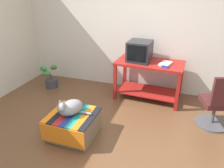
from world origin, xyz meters
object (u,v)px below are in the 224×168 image
at_px(ottoman_with_blanket, 73,125).
at_px(potted_plant, 51,78).
at_px(office_chair, 218,105).
at_px(keyboard, 138,62).
at_px(tv_monitor, 140,51).
at_px(desk, 149,74).
at_px(stapler, 165,67).
at_px(cat, 70,107).
at_px(book, 166,64).

distance_m(ottoman_with_blanket, potted_plant, 1.83).
bearing_deg(potted_plant, office_chair, -7.27).
distance_m(keyboard, potted_plant, 1.97).
bearing_deg(tv_monitor, ottoman_with_blanket, -108.15).
bearing_deg(keyboard, desk, 42.91).
xyz_separation_m(office_chair, stapler, (-0.87, 0.37, 0.39)).
bearing_deg(cat, keyboard, 89.22).
bearing_deg(office_chair, book, -49.06).
xyz_separation_m(cat, potted_plant, (-1.24, 1.33, -0.26)).
xyz_separation_m(desk, ottoman_with_blanket, (-0.83, -1.53, -0.33)).
xyz_separation_m(desk, tv_monitor, (-0.22, 0.05, 0.42)).
distance_m(tv_monitor, office_chair, 1.63).
bearing_deg(book, stapler, -73.30).
bearing_deg(office_chair, potted_plant, -24.23).
distance_m(potted_plant, stapler, 2.46).
distance_m(tv_monitor, book, 0.54).
height_order(ottoman_with_blanket, potted_plant, potted_plant).
bearing_deg(cat, book, 76.40).
distance_m(tv_monitor, potted_plant, 2.03).
xyz_separation_m(cat, office_chair, (2.02, 0.91, -0.08)).
height_order(desk, book, book).
bearing_deg(desk, cat, -116.28).
distance_m(desk, tv_monitor, 0.47).
distance_m(book, ottoman_with_blanket, 1.93).
bearing_deg(desk, book, -9.65).
relative_size(ottoman_with_blanket, office_chair, 0.75).
relative_size(tv_monitor, ottoman_with_blanket, 0.73).
bearing_deg(tv_monitor, office_chair, -22.72).
xyz_separation_m(keyboard, potted_plant, (-1.89, -0.06, -0.55)).
relative_size(desk, book, 4.73).
bearing_deg(ottoman_with_blanket, office_chair, 24.57).
height_order(tv_monitor, office_chair, tv_monitor).
bearing_deg(cat, stapler, 72.65).
distance_m(keyboard, ottoman_with_blanket, 1.63).
distance_m(book, cat, 1.88).
bearing_deg(book, potted_plant, -162.16).
bearing_deg(tv_monitor, keyboard, -82.59).
relative_size(potted_plant, office_chair, 0.61).
bearing_deg(potted_plant, keyboard, 1.77).
distance_m(office_chair, stapler, 1.02).
bearing_deg(keyboard, ottoman_with_blanket, -106.35).
relative_size(tv_monitor, keyboard, 1.22).
distance_m(book, office_chair, 1.10).
relative_size(desk, potted_plant, 2.36).
bearing_deg(keyboard, tv_monitor, 102.36).
xyz_separation_m(desk, office_chair, (1.17, -0.61, -0.12)).
distance_m(keyboard, stapler, 0.51).
xyz_separation_m(keyboard, office_chair, (1.37, -0.47, -0.38)).
distance_m(ottoman_with_blanket, stapler, 1.81).
bearing_deg(potted_plant, book, 3.18).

